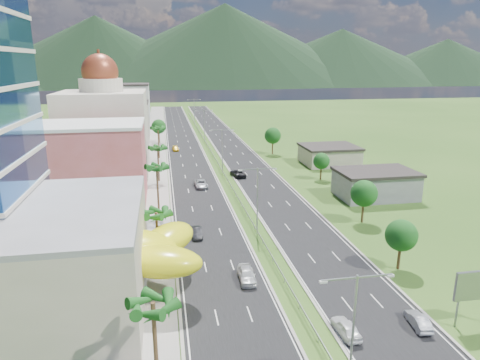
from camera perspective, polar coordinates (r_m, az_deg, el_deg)
ground at (r=60.43m, az=4.36°, el=-10.80°), size 500.00×500.00×0.00m
road_left at (r=145.00m, az=-7.51°, el=4.70°), size 11.00×260.00×0.04m
road_right at (r=146.44m, az=-1.63°, el=4.93°), size 11.00×260.00×0.04m
sidewalk_left at (r=144.87m, az=-11.28°, el=4.54°), size 7.00×260.00×0.12m
median_guardrail at (r=127.84m, az=-3.74°, el=3.63°), size 0.10×216.06×0.76m
streetlight_median_a at (r=36.65m, az=14.90°, el=-18.05°), size 6.04×0.25×11.00m
streetlight_median_b at (r=66.97m, az=2.34°, el=-1.89°), size 6.04×0.25×11.00m
streetlight_median_c at (r=105.24m, az=-2.40°, el=4.50°), size 6.04×0.25×11.00m
streetlight_median_d at (r=149.38m, az=-4.81°, el=7.70°), size 6.04×0.25×11.00m
streetlight_median_e at (r=193.92m, az=-6.13°, el=9.43°), size 6.04×0.25×11.00m
mall_podium at (r=54.04m, az=-29.11°, el=-9.70°), size 30.00×24.00×11.00m
lime_canopy at (r=53.33m, az=-15.94°, el=-9.18°), size 18.00×15.00×7.40m
pink_shophouse at (r=87.64m, az=-19.16°, el=1.93°), size 20.00×15.00×15.00m
domed_building at (r=109.36m, az=-17.60°, el=6.66°), size 20.00×20.00×28.70m
midrise_grey at (r=134.31m, az=-15.80°, el=6.85°), size 16.00×15.00×16.00m
midrise_beige at (r=156.23m, az=-15.05°, el=7.48°), size 16.00×15.00×13.00m
midrise_white at (r=178.72m, az=-14.55°, el=9.26°), size 16.00×15.00×18.00m
billboard at (r=51.39m, az=29.13°, el=-12.32°), size 5.20×0.35×6.20m
shed_near at (r=91.32m, az=17.60°, el=-0.66°), size 15.00×10.00×5.00m
shed_far at (r=118.61m, az=11.81°, el=3.19°), size 14.00×12.00×4.40m
palm_tree_a at (r=35.66m, az=-11.51°, el=-16.41°), size 3.60×3.60×9.10m
palm_tree_b at (r=57.82m, az=-11.11°, el=-4.69°), size 3.60×3.60×8.10m
palm_tree_c at (r=76.57m, az=-11.04°, el=1.41°), size 3.60×3.60×9.60m
palm_tree_d at (r=99.25m, az=-10.92°, el=4.03°), size 3.60×3.60×8.60m
palm_tree_e at (r=123.75m, az=-10.88°, el=6.61°), size 3.60×3.60×9.40m
leafy_tree_lfar at (r=148.88m, az=-10.79°, el=7.01°), size 4.90×4.90×8.05m
leafy_tree_ra at (r=60.22m, az=20.71°, el=-6.93°), size 4.20×4.20×6.90m
leafy_tree_rb at (r=75.49m, az=16.21°, el=-1.74°), size 4.55×4.55×7.47m
leafy_tree_rc at (r=101.64m, az=10.80°, el=2.48°), size 3.85×3.85×6.33m
leafy_tree_rd at (r=128.25m, az=4.39°, el=5.91°), size 4.90×4.90×8.05m
mountain_ridge at (r=508.51m, az=-1.91°, el=12.40°), size 860.00×140.00×90.00m
car_white_near_left at (r=55.07m, az=0.90°, el=-12.47°), size 2.21×5.07×1.70m
car_dark_left at (r=68.24m, az=-5.80°, el=-6.97°), size 1.64×4.40×1.44m
car_silver_mid_left at (r=94.57m, az=-5.24°, el=-0.50°), size 2.89×5.78×1.57m
car_yellow_far_left at (r=135.19m, az=-8.60°, el=4.17°), size 2.15×4.66×1.32m
car_white_near_right at (r=46.92m, az=13.96°, el=-18.54°), size 1.98×4.47×1.49m
car_silver_right at (r=50.33m, az=22.66°, el=-16.91°), size 1.93×4.27×1.36m
car_dark_far_right at (r=103.18m, az=-0.30°, el=0.94°), size 3.54×6.23×1.64m
motorcycle at (r=67.76m, az=-8.04°, el=-7.36°), size 0.81×1.78×1.10m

